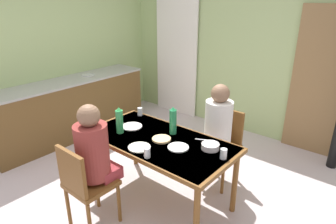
{
  "coord_description": "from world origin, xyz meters",
  "views": [
    {
      "loc": [
        1.99,
        -1.96,
        2.06
      ],
      "look_at": [
        0.23,
        0.15,
        0.98
      ],
      "focal_mm": 31.0,
      "sensor_mm": 36.0,
      "label": 1
    }
  ],
  "objects_px": {
    "water_bottle_green_far": "(120,121)",
    "person_far_diner": "(218,123)",
    "person_near_diner": "(94,150)",
    "dining_table": "(159,145)",
    "kitchen_counter": "(71,108)",
    "chair_near_diner": "(84,183)",
    "serving_bowl_center": "(210,146)",
    "water_bottle_green_near": "(173,121)",
    "chair_far_diner": "(222,142)"
  },
  "relations": [
    {
      "from": "dining_table",
      "to": "person_far_diner",
      "type": "relative_size",
      "value": 2.04
    },
    {
      "from": "kitchen_counter",
      "to": "water_bottle_green_near",
      "type": "distance_m",
      "value": 2.21
    },
    {
      "from": "kitchen_counter",
      "to": "chair_far_diner",
      "type": "height_order",
      "value": "kitchen_counter"
    },
    {
      "from": "serving_bowl_center",
      "to": "kitchen_counter",
      "type": "bearing_deg",
      "value": 176.46
    },
    {
      "from": "person_near_diner",
      "to": "water_bottle_green_near",
      "type": "height_order",
      "value": "person_near_diner"
    },
    {
      "from": "chair_near_diner",
      "to": "chair_far_diner",
      "type": "relative_size",
      "value": 1.0
    },
    {
      "from": "water_bottle_green_far",
      "to": "water_bottle_green_near",
      "type": "bearing_deg",
      "value": 37.86
    },
    {
      "from": "water_bottle_green_near",
      "to": "serving_bowl_center",
      "type": "distance_m",
      "value": 0.5
    },
    {
      "from": "person_near_diner",
      "to": "water_bottle_green_near",
      "type": "bearing_deg",
      "value": 72.25
    },
    {
      "from": "chair_near_diner",
      "to": "water_bottle_green_far",
      "type": "height_order",
      "value": "water_bottle_green_far"
    },
    {
      "from": "chair_far_diner",
      "to": "person_far_diner",
      "type": "bearing_deg",
      "value": 90.0
    },
    {
      "from": "serving_bowl_center",
      "to": "person_near_diner",
      "type": "bearing_deg",
      "value": -133.69
    },
    {
      "from": "dining_table",
      "to": "person_near_diner",
      "type": "height_order",
      "value": "person_near_diner"
    },
    {
      "from": "person_far_diner",
      "to": "person_near_diner",
      "type": "bearing_deg",
      "value": 66.16
    },
    {
      "from": "kitchen_counter",
      "to": "chair_near_diner",
      "type": "xyz_separation_m",
      "value": [
        1.91,
        -1.08,
        0.05
      ]
    },
    {
      "from": "water_bottle_green_far",
      "to": "serving_bowl_center",
      "type": "distance_m",
      "value": 0.98
    },
    {
      "from": "water_bottle_green_far",
      "to": "serving_bowl_center",
      "type": "bearing_deg",
      "value": 18.4
    },
    {
      "from": "serving_bowl_center",
      "to": "water_bottle_green_far",
      "type": "bearing_deg",
      "value": -161.6
    },
    {
      "from": "person_near_diner",
      "to": "dining_table",
      "type": "bearing_deg",
      "value": 69.5
    },
    {
      "from": "chair_far_diner",
      "to": "water_bottle_green_near",
      "type": "distance_m",
      "value": 0.73
    },
    {
      "from": "dining_table",
      "to": "water_bottle_green_far",
      "type": "height_order",
      "value": "water_bottle_green_far"
    },
    {
      "from": "water_bottle_green_near",
      "to": "person_near_diner",
      "type": "bearing_deg",
      "value": -107.75
    },
    {
      "from": "serving_bowl_center",
      "to": "chair_near_diner",
      "type": "bearing_deg",
      "value": -129.12
    },
    {
      "from": "dining_table",
      "to": "chair_far_diner",
      "type": "height_order",
      "value": "chair_far_diner"
    },
    {
      "from": "serving_bowl_center",
      "to": "person_far_diner",
      "type": "bearing_deg",
      "value": 113.22
    },
    {
      "from": "water_bottle_green_far",
      "to": "person_far_diner",
      "type": "bearing_deg",
      "value": 46.48
    },
    {
      "from": "water_bottle_green_near",
      "to": "chair_far_diner",
      "type": "bearing_deg",
      "value": 62.88
    },
    {
      "from": "kitchen_counter",
      "to": "water_bottle_green_near",
      "type": "bearing_deg",
      "value": -3.39
    },
    {
      "from": "water_bottle_green_near",
      "to": "serving_bowl_center",
      "type": "xyz_separation_m",
      "value": [
        0.48,
        -0.04,
        -0.11
      ]
    },
    {
      "from": "dining_table",
      "to": "serving_bowl_center",
      "type": "relative_size",
      "value": 9.25
    },
    {
      "from": "dining_table",
      "to": "serving_bowl_center",
      "type": "bearing_deg",
      "value": 17.33
    },
    {
      "from": "chair_far_diner",
      "to": "person_far_diner",
      "type": "distance_m",
      "value": 0.31
    },
    {
      "from": "chair_far_diner",
      "to": "water_bottle_green_near",
      "type": "bearing_deg",
      "value": 62.88
    },
    {
      "from": "chair_far_diner",
      "to": "person_near_diner",
      "type": "distance_m",
      "value": 1.51
    },
    {
      "from": "person_near_diner",
      "to": "serving_bowl_center",
      "type": "bearing_deg",
      "value": 46.31
    },
    {
      "from": "dining_table",
      "to": "person_far_diner",
      "type": "distance_m",
      "value": 0.71
    },
    {
      "from": "person_far_diner",
      "to": "water_bottle_green_near",
      "type": "relative_size",
      "value": 2.57
    },
    {
      "from": "water_bottle_green_near",
      "to": "dining_table",
      "type": "bearing_deg",
      "value": -98.52
    },
    {
      "from": "kitchen_counter",
      "to": "chair_near_diner",
      "type": "height_order",
      "value": "kitchen_counter"
    },
    {
      "from": "person_near_diner",
      "to": "person_far_diner",
      "type": "xyz_separation_m",
      "value": [
        0.55,
        1.24,
        0.0
      ]
    },
    {
      "from": "chair_near_diner",
      "to": "serving_bowl_center",
      "type": "height_order",
      "value": "chair_near_diner"
    },
    {
      "from": "dining_table",
      "to": "water_bottle_green_near",
      "type": "height_order",
      "value": "water_bottle_green_near"
    },
    {
      "from": "kitchen_counter",
      "to": "person_near_diner",
      "type": "height_order",
      "value": "person_near_diner"
    },
    {
      "from": "chair_near_diner",
      "to": "chair_far_diner",
      "type": "height_order",
      "value": "same"
    },
    {
      "from": "kitchen_counter",
      "to": "chair_near_diner",
      "type": "distance_m",
      "value": 2.19
    },
    {
      "from": "chair_near_diner",
      "to": "person_far_diner",
      "type": "relative_size",
      "value": 1.13
    },
    {
      "from": "kitchen_counter",
      "to": "chair_near_diner",
      "type": "bearing_deg",
      "value": -29.59
    },
    {
      "from": "person_near_diner",
      "to": "water_bottle_green_far",
      "type": "height_order",
      "value": "person_near_diner"
    },
    {
      "from": "dining_table",
      "to": "person_near_diner",
      "type": "bearing_deg",
      "value": -110.5
    },
    {
      "from": "chair_near_diner",
      "to": "serving_bowl_center",
      "type": "distance_m",
      "value": 1.21
    }
  ]
}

